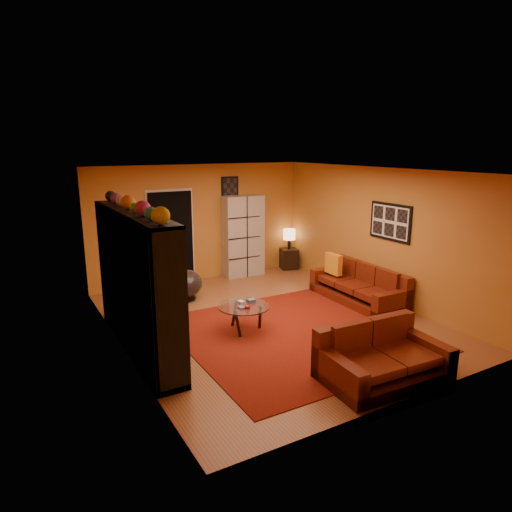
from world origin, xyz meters
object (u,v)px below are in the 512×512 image
bowl_chair (183,284)px  sofa (361,287)px  loveseat (379,357)px  storage_cabinet (243,236)px  table_lamp (289,235)px  side_table (289,259)px  tv (140,287)px  coffee_table (244,308)px  entertainment_unit (136,283)px

bowl_chair → sofa: bearing=-30.6°
loveseat → bowl_chair: bearing=18.3°
storage_cabinet → table_lamp: storage_cabinet is taller
side_table → table_lamp: bearing=90.0°
tv → side_table: 5.30m
loveseat → storage_cabinet: bearing=-4.8°
storage_cabinet → bowl_chair: size_ratio=2.50×
bowl_chair → tv: bearing=-126.5°
sofa → coffee_table: 2.73m
table_lamp → tv: bearing=-148.5°
side_table → tv: bearing=-148.5°
tv → table_lamp: (4.47, 2.74, -0.13)m
coffee_table → table_lamp: bearing=45.9°
sofa → bowl_chair: 3.51m
side_table → table_lamp: size_ratio=1.01×
entertainment_unit → tv: entertainment_unit is taller
entertainment_unit → sofa: bearing=0.3°
coffee_table → table_lamp: size_ratio=1.75×
coffee_table → side_table: 4.07m
entertainment_unit → storage_cabinet: (3.26, 2.80, -0.11)m
entertainment_unit → side_table: entertainment_unit is taller
loveseat → sofa: bearing=-34.5°
sofa → storage_cabinet: storage_cabinet is taller
sofa → coffee_table: (-2.72, -0.19, 0.11)m
tv → coffee_table: 1.75m
sofa → entertainment_unit: bearing=-178.4°
sofa → side_table: size_ratio=4.15×
entertainment_unit → side_table: bearing=31.3°
tv → entertainment_unit: bearing=101.2°
loveseat → coffee_table: (-0.83, 2.24, 0.11)m
entertainment_unit → tv: 0.09m
storage_cabinet → table_lamp: bearing=-0.6°
tv → bowl_chair: tv is taller
sofa → bowl_chair: (-3.02, 1.79, 0.04)m
entertainment_unit → table_lamp: (4.53, 2.75, -0.20)m
tv → table_lamp: tv is taller
sofa → bowl_chair: sofa is taller
tv → side_table: size_ratio=1.79×
sofa → coffee_table: bearing=-174.7°
coffee_table → storage_cabinet: (1.56, 2.97, 0.55)m
loveseat → coffee_table: bearing=23.5°
tv → loveseat: size_ratio=0.53×
sofa → coffee_table: size_ratio=2.40×
storage_cabinet → side_table: storage_cabinet is taller
side_table → coffee_table: bearing=-134.1°
coffee_table → table_lamp: (2.83, 2.92, 0.46)m
sofa → table_lamp: bearing=88.8°
coffee_table → entertainment_unit: bearing=174.3°
storage_cabinet → bowl_chair: (-1.87, -0.99, -0.61)m
tv → coffee_table: size_ratio=1.03×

